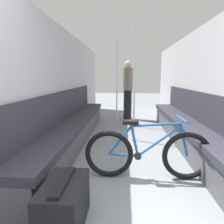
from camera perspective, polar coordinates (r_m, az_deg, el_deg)
The scene contains 9 objects.
wall_left at distance 4.08m, azimuth -14.59°, elevation 7.22°, with size 0.10×8.71×2.26m, color #B2B2B7.
wall_right at distance 4.15m, azimuth 24.79°, elevation 6.67°, with size 0.10×8.71×2.26m, color #B2B2B7.
bench_seat_row_left at distance 4.02m, azimuth -11.00°, elevation -4.24°, with size 0.49×4.58×1.03m.
bench_seat_row_right at distance 4.08m, azimuth 21.05°, elevation -4.54°, with size 0.49×4.58×1.03m.
bicycle at distance 2.66m, azimuth 10.09°, elevation -11.64°, with size 1.63×0.46×0.81m.
grab_pole_near at distance 5.40m, azimuth 1.39°, elevation 7.76°, with size 0.08×0.08×2.24m.
grab_pole_far at distance 4.03m, azimuth 6.39°, elevation 6.91°, with size 0.08×0.08×2.24m.
passenger_standing at distance 6.17m, azimuth 4.52°, elevation 6.48°, with size 0.30×0.30×1.79m.
luggage_bag at distance 1.96m, azimuth -13.51°, elevation -24.31°, with size 0.34×0.59×0.44m.
Camera 1 is at (-0.10, -1.12, 1.31)m, focal length 32.00 mm.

